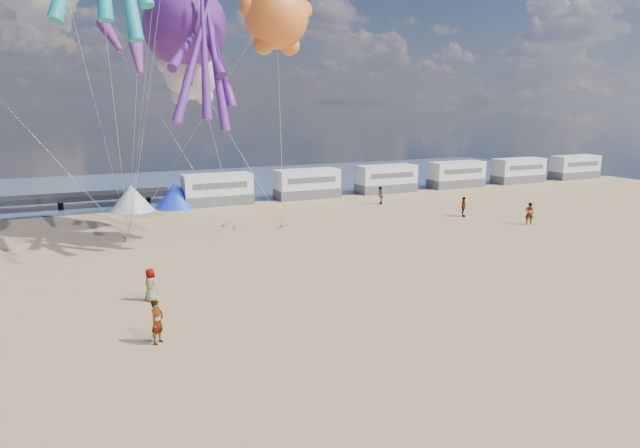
{
  "coord_description": "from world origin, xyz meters",
  "views": [
    {
      "loc": [
        -7.43,
        -14.05,
        9.74
      ],
      "look_at": [
        1.62,
        6.0,
        5.04
      ],
      "focal_mm": 32.0,
      "sensor_mm": 36.0,
      "label": 1
    }
  ],
  "objects_px": {
    "beachgoer_0": "(151,285)",
    "sandbag_c": "(284,226)",
    "sandbag_a": "(130,240)",
    "kite_octopus_purple": "(184,27)",
    "tent_white": "(132,198)",
    "beachgoer_1": "(380,196)",
    "beachgoer_5": "(529,213)",
    "kite_panda": "(191,71)",
    "windsock_right": "(138,58)",
    "tent_blue": "(176,195)",
    "standing_person": "(157,322)",
    "kite_teddy_orange": "(276,16)",
    "sandbag_e": "(129,237)",
    "motorhome_4": "(519,171)",
    "motorhome_2": "(386,179)",
    "beachgoer_3": "(463,207)",
    "motorhome_1": "(307,184)",
    "windsock_mid": "(111,37)",
    "motorhome_0": "(217,189)",
    "motorhome_5": "(575,167)",
    "motorhome_3": "(456,174)",
    "sandbag_d": "(227,225)",
    "sandbag_b": "(237,228)"
  },
  "relations": [
    {
      "from": "beachgoer_0",
      "to": "sandbag_c",
      "type": "relative_size",
      "value": 3.36
    },
    {
      "from": "sandbag_a",
      "to": "kite_octopus_purple",
      "type": "xyz_separation_m",
      "value": [
        4.84,
        1.09,
        14.93
      ]
    },
    {
      "from": "tent_white",
      "to": "beachgoer_0",
      "type": "height_order",
      "value": "tent_white"
    },
    {
      "from": "beachgoer_1",
      "to": "beachgoer_5",
      "type": "relative_size",
      "value": 0.95
    },
    {
      "from": "kite_panda",
      "to": "windsock_right",
      "type": "xyz_separation_m",
      "value": [
        -4.33,
        -4.98,
        0.42
      ]
    },
    {
      "from": "tent_blue",
      "to": "beachgoer_1",
      "type": "distance_m",
      "value": 19.58
    },
    {
      "from": "standing_person",
      "to": "kite_teddy_orange",
      "type": "height_order",
      "value": "kite_teddy_orange"
    },
    {
      "from": "kite_panda",
      "to": "sandbag_e",
      "type": "bearing_deg",
      "value": -152.29
    },
    {
      "from": "motorhome_4",
      "to": "sandbag_e",
      "type": "relative_size",
      "value": 13.2
    },
    {
      "from": "motorhome_2",
      "to": "beachgoer_1",
      "type": "bearing_deg",
      "value": -125.11
    },
    {
      "from": "beachgoer_3",
      "to": "kite_panda",
      "type": "bearing_deg",
      "value": 115.91
    },
    {
      "from": "motorhome_1",
      "to": "windsock_mid",
      "type": "xyz_separation_m",
      "value": [
        -19.09,
        -10.0,
        12.76
      ]
    },
    {
      "from": "sandbag_a",
      "to": "kite_teddy_orange",
      "type": "relative_size",
      "value": 0.07
    },
    {
      "from": "windsock_right",
      "to": "motorhome_4",
      "type": "bearing_deg",
      "value": 23.19
    },
    {
      "from": "beachgoer_1",
      "to": "beachgoer_3",
      "type": "height_order",
      "value": "beachgoer_3"
    },
    {
      "from": "motorhome_2",
      "to": "tent_white",
      "type": "height_order",
      "value": "motorhome_2"
    },
    {
      "from": "motorhome_0",
      "to": "beachgoer_3",
      "type": "height_order",
      "value": "motorhome_0"
    },
    {
      "from": "motorhome_0",
      "to": "windsock_mid",
      "type": "relative_size",
      "value": 1.21
    },
    {
      "from": "motorhome_0",
      "to": "motorhome_4",
      "type": "height_order",
      "value": "same"
    },
    {
      "from": "beachgoer_3",
      "to": "kite_panda",
      "type": "relative_size",
      "value": 0.24
    },
    {
      "from": "tent_white",
      "to": "beachgoer_3",
      "type": "relative_size",
      "value": 2.3
    },
    {
      "from": "motorhome_5",
      "to": "kite_octopus_purple",
      "type": "relative_size",
      "value": 0.53
    },
    {
      "from": "motorhome_3",
      "to": "tent_blue",
      "type": "height_order",
      "value": "motorhome_3"
    },
    {
      "from": "motorhome_3",
      "to": "tent_white",
      "type": "height_order",
      "value": "motorhome_3"
    },
    {
      "from": "standing_person",
      "to": "motorhome_2",
      "type": "bearing_deg",
      "value": 1.74
    },
    {
      "from": "motorhome_3",
      "to": "motorhome_5",
      "type": "height_order",
      "value": "same"
    },
    {
      "from": "motorhome_1",
      "to": "tent_blue",
      "type": "relative_size",
      "value": 1.65
    },
    {
      "from": "windsock_mid",
      "to": "sandbag_c",
      "type": "bearing_deg",
      "value": -18.97
    },
    {
      "from": "motorhome_5",
      "to": "windsock_mid",
      "type": "height_order",
      "value": "windsock_mid"
    },
    {
      "from": "windsock_right",
      "to": "sandbag_a",
      "type": "bearing_deg",
      "value": 109.71
    },
    {
      "from": "motorhome_2",
      "to": "motorhome_3",
      "type": "height_order",
      "value": "same"
    },
    {
      "from": "sandbag_d",
      "to": "beachgoer_1",
      "type": "bearing_deg",
      "value": 12.47
    },
    {
      "from": "beachgoer_1",
      "to": "kite_octopus_purple",
      "type": "bearing_deg",
      "value": -55.4
    },
    {
      "from": "sandbag_c",
      "to": "kite_panda",
      "type": "bearing_deg",
      "value": 165.99
    },
    {
      "from": "beachgoer_3",
      "to": "sandbag_e",
      "type": "xyz_separation_m",
      "value": [
        -27.49,
        3.54,
        -0.76
      ]
    },
    {
      "from": "beachgoer_3",
      "to": "windsock_right",
      "type": "height_order",
      "value": "windsock_right"
    },
    {
      "from": "motorhome_0",
      "to": "motorhome_2",
      "type": "relative_size",
      "value": 1.0
    },
    {
      "from": "tent_white",
      "to": "sandbag_b",
      "type": "bearing_deg",
      "value": -60.27
    },
    {
      "from": "beachgoer_3",
      "to": "sandbag_d",
      "type": "bearing_deg",
      "value": 112.48
    },
    {
      "from": "kite_octopus_purple",
      "to": "windsock_mid",
      "type": "distance_m",
      "value": 5.06
    },
    {
      "from": "motorhome_1",
      "to": "kite_teddy_orange",
      "type": "distance_m",
      "value": 24.54
    },
    {
      "from": "beachgoer_1",
      "to": "beachgoer_5",
      "type": "bearing_deg",
      "value": 46.07
    },
    {
      "from": "motorhome_0",
      "to": "sandbag_b",
      "type": "xyz_separation_m",
      "value": [
        -1.42,
        -11.52,
        -1.39
      ]
    },
    {
      "from": "beachgoer_5",
      "to": "motorhome_5",
      "type": "bearing_deg",
      "value": -105.91
    },
    {
      "from": "motorhome_0",
      "to": "beachgoer_3",
      "type": "distance_m",
      "value": 23.28
    },
    {
      "from": "sandbag_c",
      "to": "kite_teddy_orange",
      "type": "bearing_deg",
      "value": -113.45
    },
    {
      "from": "beachgoer_1",
      "to": "sandbag_a",
      "type": "relative_size",
      "value": 3.47
    },
    {
      "from": "sandbag_c",
      "to": "beachgoer_3",
      "type": "bearing_deg",
      "value": -8.3
    },
    {
      "from": "motorhome_1",
      "to": "beachgoer_3",
      "type": "distance_m",
      "value": 17.03
    },
    {
      "from": "beachgoer_5",
      "to": "motorhome_0",
      "type": "bearing_deg",
      "value": -5.47
    }
  ]
}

